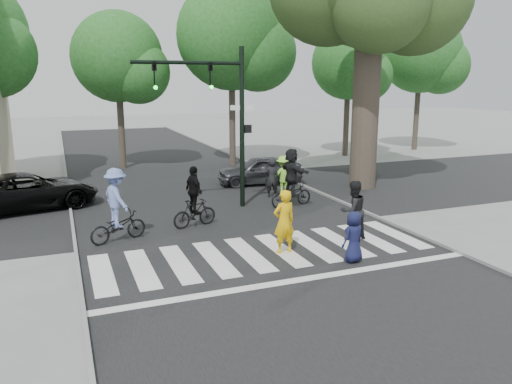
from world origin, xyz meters
The scene contains 21 objects.
ground centered at (0.00, 0.00, 0.00)m, with size 120.00×120.00×0.00m, color gray.
road_stem centered at (0.00, 5.00, 0.01)m, with size 10.00×70.00×0.01m, color black.
road_cross centered at (0.00, 8.00, 0.01)m, with size 70.00×10.00×0.01m, color black.
curb_left centered at (-5.05, 5.00, 0.05)m, with size 0.10×70.00×0.10m, color gray.
curb_right centered at (5.05, 5.00, 0.05)m, with size 0.10×70.00×0.10m, color gray.
crosswalk centered at (0.00, 0.66, 0.01)m, with size 10.00×3.85×0.01m.
traffic_signal centered at (0.35, 6.20, 3.90)m, with size 4.45×0.29×6.00m.
bg_tree_2 centered at (-1.76, 16.62, 5.78)m, with size 5.04×4.80×8.40m.
bg_tree_3 centered at (4.31, 15.27, 6.94)m, with size 6.30×6.00×10.20m.
bg_tree_4 centered at (12.23, 16.12, 5.64)m, with size 4.83×4.60×8.15m.
bg_tree_5 centered at (18.27, 16.69, 6.36)m, with size 5.67×5.40×9.30m.
pedestrian_woman centered at (0.47, 0.77, 0.92)m, with size 0.67×0.44×1.83m, color #F3B70A.
pedestrian_child centered at (1.90, -0.58, 0.70)m, with size 0.69×0.45×1.41m, color #15193F.
pedestrian_adult centered at (2.94, 1.11, 0.92)m, with size 0.89×0.70×1.84m, color black.
cyclist_left centered at (-3.78, 3.54, 0.98)m, with size 1.89×1.32×2.26m.
cyclist_mid centered at (-1.23, 4.19, 0.85)m, with size 1.64×1.02×2.06m.
cyclist_right centered at (2.97, 5.52, 1.01)m, with size 1.86×1.72×2.27m.
car_suv centered at (-6.48, 8.76, 0.70)m, with size 2.33×5.05×1.40m, color black.
car_grey centered at (3.40, 9.88, 0.67)m, with size 1.58×3.92×1.34m, color #3A3A40.
bystander_hivis centered at (3.47, 7.38, 0.85)m, with size 1.09×0.63×1.69m, color #95E441.
bystander_dark centered at (2.86, 7.18, 0.81)m, with size 0.59×0.39×1.62m, color black.
Camera 1 is at (-5.23, -11.48, 4.82)m, focal length 35.00 mm.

